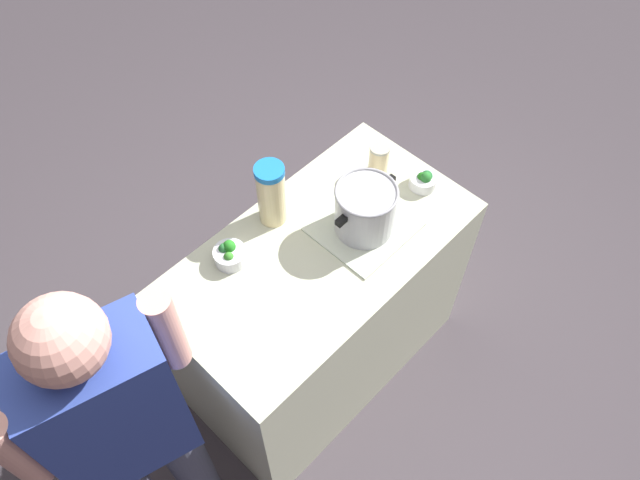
{
  "coord_description": "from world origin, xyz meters",
  "views": [
    {
      "loc": [
        0.92,
        0.89,
        2.74
      ],
      "look_at": [
        0.0,
        0.0,
        0.95
      ],
      "focal_mm": 35.3,
      "sensor_mm": 36.0,
      "label": 1
    }
  ],
  "objects_px": {
    "cooking_pot": "(365,209)",
    "broccoli_bowl_center": "(230,254)",
    "person_cook": "(136,441)",
    "lemonade_pitcher": "(271,194)",
    "mason_jar": "(379,159)",
    "broccoli_bowl_front": "(424,180)"
  },
  "relations": [
    {
      "from": "cooking_pot",
      "to": "broccoli_bowl_center",
      "type": "distance_m",
      "value": 0.5
    },
    {
      "from": "cooking_pot",
      "to": "person_cook",
      "type": "bearing_deg",
      "value": 2.99
    },
    {
      "from": "lemonade_pitcher",
      "to": "broccoli_bowl_center",
      "type": "bearing_deg",
      "value": 6.97
    },
    {
      "from": "lemonade_pitcher",
      "to": "broccoli_bowl_center",
      "type": "relative_size",
      "value": 2.28
    },
    {
      "from": "cooking_pot",
      "to": "mason_jar",
      "type": "relative_size",
      "value": 2.19
    },
    {
      "from": "mason_jar",
      "to": "lemonade_pitcher",
      "type": "bearing_deg",
      "value": -16.0
    },
    {
      "from": "cooking_pot",
      "to": "mason_jar",
      "type": "xyz_separation_m",
      "value": [
        -0.25,
        -0.15,
        -0.04
      ]
    },
    {
      "from": "lemonade_pitcher",
      "to": "mason_jar",
      "type": "relative_size",
      "value": 2.0
    },
    {
      "from": "cooking_pot",
      "to": "lemonade_pitcher",
      "type": "relative_size",
      "value": 1.1
    },
    {
      "from": "cooking_pot",
      "to": "broccoli_bowl_center",
      "type": "bearing_deg",
      "value": -29.39
    },
    {
      "from": "lemonade_pitcher",
      "to": "person_cook",
      "type": "bearing_deg",
      "value": 20.92
    },
    {
      "from": "cooking_pot",
      "to": "person_cook",
      "type": "xyz_separation_m",
      "value": [
        1.05,
        0.05,
        -0.08
      ]
    },
    {
      "from": "person_cook",
      "to": "lemonade_pitcher",
      "type": "bearing_deg",
      "value": -159.08
    },
    {
      "from": "lemonade_pitcher",
      "to": "broccoli_bowl_center",
      "type": "distance_m",
      "value": 0.26
    },
    {
      "from": "lemonade_pitcher",
      "to": "mason_jar",
      "type": "distance_m",
      "value": 0.46
    },
    {
      "from": "mason_jar",
      "to": "person_cook",
      "type": "height_order",
      "value": "person_cook"
    },
    {
      "from": "mason_jar",
      "to": "cooking_pot",
      "type": "bearing_deg",
      "value": 30.58
    },
    {
      "from": "person_cook",
      "to": "broccoli_bowl_center",
      "type": "bearing_deg",
      "value": -154.29
    },
    {
      "from": "lemonade_pitcher",
      "to": "cooking_pot",
      "type": "bearing_deg",
      "value": 125.68
    },
    {
      "from": "cooking_pot",
      "to": "broccoli_bowl_front",
      "type": "distance_m",
      "value": 0.32
    },
    {
      "from": "broccoli_bowl_front",
      "to": "broccoli_bowl_center",
      "type": "xyz_separation_m",
      "value": [
        0.74,
        -0.27,
        0.0
      ]
    },
    {
      "from": "broccoli_bowl_center",
      "to": "mason_jar",
      "type": "bearing_deg",
      "value": 171.8
    }
  ]
}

